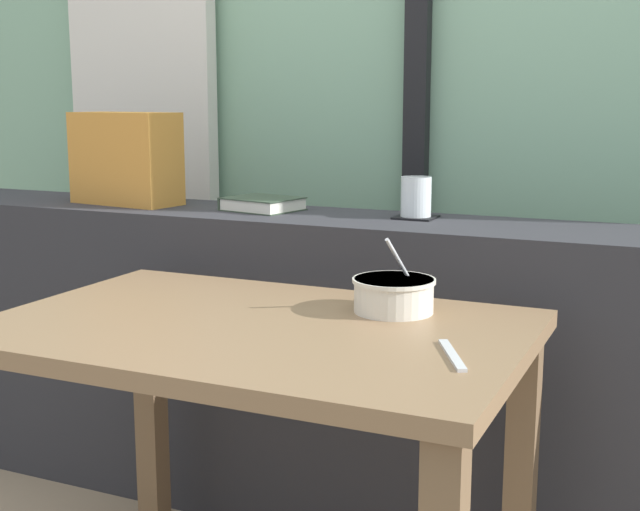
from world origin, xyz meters
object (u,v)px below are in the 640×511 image
object	(u,v)px
throw_pillow	(126,158)
fork_utensil	(452,355)
soup_bowl	(394,295)
breakfast_table	(257,380)
coaster_square	(416,217)
closed_book	(262,204)
juice_glass	(416,198)

from	to	relation	value
throw_pillow	fork_utensil	bearing A→B (deg)	-30.03
throw_pillow	soup_bowl	distance (m)	1.07
breakfast_table	coaster_square	bearing A→B (deg)	81.03
breakfast_table	closed_book	xyz separation A→B (m)	(-0.32, 0.64, 0.26)
throw_pillow	fork_utensil	xyz separation A→B (m)	(1.15, -0.67, -0.25)
coaster_square	juice_glass	size ratio (longest dim) A/B	0.99
breakfast_table	throw_pillow	size ratio (longest dim) A/B	3.20
juice_glass	soup_bowl	world-z (taller)	juice_glass
breakfast_table	closed_book	world-z (taller)	closed_book
juice_glass	throw_pillow	bearing A→B (deg)	-176.53
breakfast_table	coaster_square	world-z (taller)	coaster_square
soup_bowl	juice_glass	bearing A→B (deg)	103.04
breakfast_table	juice_glass	xyz separation A→B (m)	(0.10, 0.66, 0.29)
soup_bowl	fork_utensil	bearing A→B (deg)	-52.41
closed_book	fork_utensil	xyz separation A→B (m)	(0.73, -0.70, -0.14)
closed_book	coaster_square	bearing A→B (deg)	2.76
coaster_square	fork_utensil	bearing A→B (deg)	-67.32
breakfast_table	juice_glass	bearing A→B (deg)	81.03
juice_glass	closed_book	distance (m)	0.43
juice_glass	throw_pillow	distance (m)	0.86
fork_utensil	juice_glass	bearing A→B (deg)	86.05
coaster_square	throw_pillow	world-z (taller)	throw_pillow
coaster_square	soup_bowl	world-z (taller)	soup_bowl
throw_pillow	soup_bowl	world-z (taller)	throw_pillow
breakfast_table	fork_utensil	size ratio (longest dim) A/B	6.03
soup_bowl	fork_utensil	world-z (taller)	soup_bowl
closed_book	throw_pillow	distance (m)	0.44
closed_book	soup_bowl	bearing A→B (deg)	-39.84
juice_glass	throw_pillow	xyz separation A→B (m)	(-0.85, -0.05, 0.08)
closed_book	soup_bowl	world-z (taller)	closed_book
fork_utensil	soup_bowl	bearing A→B (deg)	100.96
coaster_square	fork_utensil	xyz separation A→B (m)	(0.30, -0.72, -0.12)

